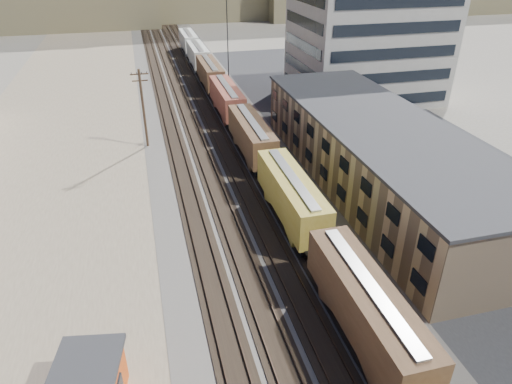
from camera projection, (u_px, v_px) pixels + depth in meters
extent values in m
cube|color=#4C4742|center=(203.00, 120.00, 67.98)|extent=(18.00, 200.00, 0.06)
cube|color=#786652|center=(52.00, 162.00, 55.13)|extent=(24.00, 180.00, 0.03)
cube|color=#232326|center=(386.00, 143.00, 60.13)|extent=(26.00, 120.00, 0.04)
cube|color=black|center=(170.00, 122.00, 66.84)|extent=(2.60, 200.00, 0.08)
cube|color=#38281E|center=(165.00, 122.00, 66.63)|extent=(0.08, 200.00, 0.16)
cube|color=#38281E|center=(174.00, 121.00, 66.94)|extent=(0.08, 200.00, 0.16)
cube|color=black|center=(190.00, 120.00, 67.50)|extent=(2.60, 200.00, 0.08)
cube|color=#38281E|center=(185.00, 120.00, 67.29)|extent=(0.08, 200.00, 0.16)
cube|color=#38281E|center=(195.00, 119.00, 67.60)|extent=(0.08, 200.00, 0.16)
cube|color=black|center=(210.00, 119.00, 68.16)|extent=(2.60, 200.00, 0.08)
cube|color=#38281E|center=(205.00, 118.00, 67.95)|extent=(0.08, 200.00, 0.16)
cube|color=#38281E|center=(215.00, 117.00, 68.26)|extent=(0.08, 200.00, 0.16)
cube|color=black|center=(228.00, 117.00, 68.78)|extent=(2.60, 200.00, 0.08)
cube|color=#38281E|center=(224.00, 117.00, 68.56)|extent=(0.08, 200.00, 0.16)
cube|color=#38281E|center=(233.00, 116.00, 68.88)|extent=(0.08, 200.00, 0.16)
cube|color=black|center=(332.00, 281.00, 34.78)|extent=(2.20, 2.20, 0.90)
cube|color=#4B3320|center=(366.00, 305.00, 29.44)|extent=(3.00, 13.34, 3.40)
cube|color=#B7B7B2|center=(369.00, 284.00, 28.58)|extent=(0.90, 12.32, 0.16)
cube|color=black|center=(309.00, 244.00, 39.05)|extent=(2.20, 2.20, 0.90)
cube|color=black|center=(275.00, 189.00, 47.64)|extent=(2.20, 2.20, 0.90)
cube|color=#A6902B|center=(291.00, 194.00, 42.30)|extent=(3.00, 13.34, 3.40)
cube|color=#B7B7B2|center=(292.00, 177.00, 41.44)|extent=(0.90, 12.33, 0.16)
cube|color=black|center=(262.00, 168.00, 51.91)|extent=(2.20, 2.20, 0.90)
cube|color=black|center=(242.00, 136.00, 60.50)|extent=(2.20, 2.20, 0.90)
cube|color=#4B3320|center=(252.00, 135.00, 55.16)|extent=(3.00, 13.34, 3.40)
cube|color=#B7B7B2|center=(252.00, 121.00, 54.29)|extent=(0.90, 12.33, 0.16)
cube|color=black|center=(234.00, 123.00, 64.77)|extent=(2.20, 2.20, 0.90)
cube|color=black|center=(221.00, 101.00, 73.35)|extent=(2.20, 2.20, 0.90)
cube|color=brown|center=(227.00, 98.00, 68.02)|extent=(3.00, 13.34, 3.40)
cube|color=#B7B7B2|center=(226.00, 86.00, 67.15)|extent=(0.90, 12.33, 0.16)
cube|color=black|center=(216.00, 92.00, 77.63)|extent=(2.20, 2.20, 0.90)
cube|color=black|center=(206.00, 77.00, 86.21)|extent=(2.20, 2.20, 0.90)
cube|color=#4B3320|center=(210.00, 72.00, 80.87)|extent=(3.00, 13.34, 3.40)
cube|color=#B7B7B2|center=(209.00, 62.00, 80.01)|extent=(0.90, 12.32, 0.16)
cube|color=black|center=(202.00, 71.00, 90.48)|extent=(2.20, 2.20, 0.90)
cube|color=black|center=(195.00, 59.00, 99.07)|extent=(2.20, 2.20, 0.90)
cube|color=beige|center=(198.00, 54.00, 93.73)|extent=(3.00, 13.34, 3.40)
cube|color=#B7B7B2|center=(197.00, 45.00, 92.87)|extent=(0.90, 12.32, 0.16)
cube|color=black|center=(192.00, 54.00, 103.34)|extent=(2.20, 2.20, 0.90)
cube|color=black|center=(186.00, 45.00, 111.93)|extent=(2.20, 2.20, 0.90)
cube|color=beige|center=(188.00, 40.00, 106.59)|extent=(3.00, 13.34, 3.40)
cube|color=#B7B7B2|center=(188.00, 32.00, 105.73)|extent=(0.90, 12.32, 0.16)
cube|color=tan|center=(378.00, 155.00, 48.44)|extent=(12.00, 40.00, 7.00)
cube|color=#2D2D30|center=(382.00, 123.00, 46.69)|extent=(12.40, 40.40, 0.30)
cube|color=black|center=(324.00, 173.00, 47.74)|extent=(0.12, 36.00, 1.20)
cube|color=black|center=(326.00, 146.00, 46.28)|extent=(0.12, 36.00, 1.20)
cube|color=#9E998E|center=(367.00, 42.00, 74.00)|extent=(22.00, 18.00, 18.00)
cube|color=black|center=(302.00, 45.00, 71.57)|extent=(0.12, 16.00, 16.00)
cube|color=black|center=(395.00, 54.00, 66.35)|extent=(20.00, 0.12, 16.00)
cylinder|color=#382619|center=(143.00, 109.00, 56.93)|extent=(0.32, 0.32, 10.00)
cube|color=#382619|center=(139.00, 74.00, 54.79)|extent=(2.20, 0.14, 0.14)
cube|color=#382619|center=(140.00, 81.00, 55.18)|extent=(1.90, 0.14, 0.14)
cylinder|color=black|center=(144.00, 72.00, 54.85)|extent=(0.08, 0.08, 0.22)
cylinder|color=black|center=(228.00, 43.00, 73.40)|extent=(0.16, 0.16, 18.00)
cube|color=#2D2D30|center=(85.00, 369.00, 24.61)|extent=(4.38, 5.24, 0.27)
imported|color=navy|center=(373.00, 122.00, 64.97)|extent=(5.75, 4.62, 1.45)
imported|color=white|center=(372.00, 80.00, 84.54)|extent=(2.21, 4.68, 1.55)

